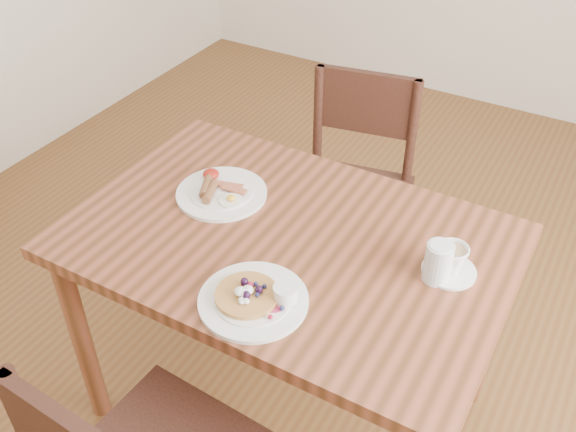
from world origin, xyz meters
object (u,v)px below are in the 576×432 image
Objects in this scene: chair_far at (353,183)px; water_glass at (438,262)px; breakfast_plate at (220,192)px; pancake_plate at (255,298)px; dining_table at (288,263)px; teacup_saucer at (451,261)px.

chair_far reaches higher than water_glass.
breakfast_plate is at bearing 177.81° from water_glass.
water_glass is at bearing 40.36° from pancake_plate.
water_glass reaches higher than dining_table.
pancake_plate is 1.00× the size of breakfast_plate.
pancake_plate is 2.49× the size of water_glass.
chair_far is at bearing 129.26° from water_glass.
dining_table is 0.30m from breakfast_plate.
water_glass is at bearing 5.71° from dining_table.
water_glass reaches higher than breakfast_plate.
teacup_saucer reaches higher than dining_table.
dining_table is at bearing -169.40° from teacup_saucer.
pancake_plate is 0.50m from teacup_saucer.
breakfast_plate is at bearing 63.48° from chair_far.
breakfast_plate is 0.68m from water_glass.
chair_far reaches higher than pancake_plate.
teacup_saucer is (0.53, -0.58, 0.29)m from chair_far.
breakfast_plate is at bearing -178.87° from teacup_saucer.
teacup_saucer is at bearing 60.58° from water_glass.
breakfast_plate is at bearing 135.21° from pancake_plate.
breakfast_plate is (-0.27, 0.07, 0.11)m from dining_table.
dining_table is at bearing -174.29° from water_glass.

